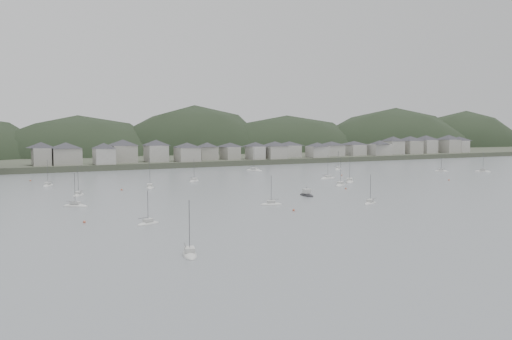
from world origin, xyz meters
TOP-DOWN VIEW (x-y plane):
  - ground at (0.00, 0.00)m, footprint 900.00×900.00m
  - far_shore_land at (0.00, 295.00)m, footprint 900.00×250.00m
  - forested_ridge at (4.83, 269.40)m, footprint 851.55×103.94m
  - waterfront_town at (50.59, 183.34)m, footprint 451.48×28.46m
  - moored_fleet at (4.45, 62.85)m, footprint 250.60×165.08m
  - motor_launch_far at (1.09, 40.92)m, footprint 3.16×7.72m
  - mooring_buoys at (-2.14, 54.56)m, footprint 156.01×156.28m

SIDE VIEW (x-z plane):
  - forested_ridge at x=4.83m, z-range -62.57..40.00m
  - ground at x=0.00m, z-range 0.00..0.00m
  - mooring_buoys at x=-2.14m, z-range -0.20..0.50m
  - moored_fleet at x=4.45m, z-range -6.53..6.88m
  - motor_launch_far at x=1.09m, z-range -1.61..2.20m
  - far_shore_land at x=0.00m, z-range 0.00..3.00m
  - waterfront_town at x=50.59m, z-range 2.20..15.12m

